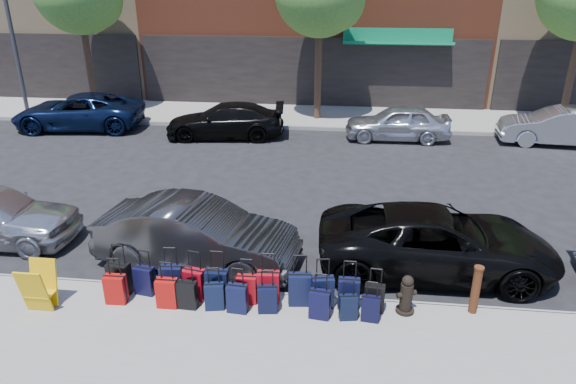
# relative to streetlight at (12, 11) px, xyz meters

# --- Properties ---
(ground) EXTENTS (120.00, 120.00, 0.00)m
(ground) POSITION_rel_streetlight_xyz_m (12.80, -8.80, -4.66)
(ground) COLOR black
(ground) RESTS_ON ground
(sidewalk_near) EXTENTS (60.00, 4.00, 0.15)m
(sidewalk_near) POSITION_rel_streetlight_xyz_m (12.80, -15.30, -4.59)
(sidewalk_near) COLOR gray
(sidewalk_near) RESTS_ON ground
(sidewalk_far) EXTENTS (60.00, 4.00, 0.15)m
(sidewalk_far) POSITION_rel_streetlight_xyz_m (12.80, 1.20, -4.59)
(sidewalk_far) COLOR gray
(sidewalk_far) RESTS_ON ground
(curb_near) EXTENTS (60.00, 0.08, 0.15)m
(curb_near) POSITION_rel_streetlight_xyz_m (12.80, -13.28, -4.59)
(curb_near) COLOR gray
(curb_near) RESTS_ON ground
(curb_far) EXTENTS (60.00, 0.08, 0.15)m
(curb_far) POSITION_rel_streetlight_xyz_m (12.80, -0.82, -4.59)
(curb_far) COLOR gray
(curb_far) RESTS_ON ground
(streetlight) EXTENTS (2.59, 0.18, 8.00)m
(streetlight) POSITION_rel_streetlight_xyz_m (0.00, 0.00, 0.00)
(streetlight) COLOR #333338
(streetlight) RESTS_ON sidewalk_far
(suitcase_front_0) EXTENTS (0.47, 0.30, 1.07)m
(suitcase_front_0) POSITION_rel_streetlight_xyz_m (10.24, -13.62, -4.18)
(suitcase_front_0) COLOR black
(suitcase_front_0) RESTS_ON sidewalk_near
(suitcase_front_1) EXTENTS (0.43, 0.28, 0.95)m
(suitcase_front_1) POSITION_rel_streetlight_xyz_m (10.75, -13.59, -4.21)
(suitcase_front_1) COLOR black
(suitcase_front_1) RESTS_ON sidewalk_near
(suitcase_front_2) EXTENTS (0.45, 0.28, 1.04)m
(suitcase_front_2) POSITION_rel_streetlight_xyz_m (11.30, -13.57, -4.18)
(suitcase_front_2) COLOR black
(suitcase_front_2) RESTS_ON sidewalk_near
(suitcase_front_3) EXTENTS (0.46, 0.31, 1.03)m
(suitcase_front_3) POSITION_rel_streetlight_xyz_m (11.79, -13.63, -4.19)
(suitcase_front_3) COLOR maroon
(suitcase_front_3) RESTS_ON sidewalk_near
(suitcase_front_4) EXTENTS (0.44, 0.24, 1.06)m
(suitcase_front_4) POSITION_rel_streetlight_xyz_m (12.25, -13.63, -4.18)
(suitcase_front_4) COLOR black
(suitcase_front_4) RESTS_ON sidewalk_near
(suitcase_front_5) EXTENTS (0.39, 0.22, 0.94)m
(suitcase_front_5) POSITION_rel_streetlight_xyz_m (12.84, -13.64, -4.22)
(suitcase_front_5) COLOR #A10A12
(suitcase_front_5) RESTS_ON sidewalk_near
(suitcase_front_6) EXTENTS (0.44, 0.26, 1.04)m
(suitcase_front_6) POSITION_rel_streetlight_xyz_m (13.25, -13.56, -4.19)
(suitcase_front_6) COLOR #9E0A15
(suitcase_front_6) RESTS_ON sidewalk_near
(suitcase_front_7) EXTENTS (0.46, 0.28, 1.05)m
(suitcase_front_7) POSITION_rel_streetlight_xyz_m (13.88, -13.58, -4.18)
(suitcase_front_7) COLOR black
(suitcase_front_7) RESTS_ON sidewalk_near
(suitcase_front_8) EXTENTS (0.46, 0.31, 1.02)m
(suitcase_front_8) POSITION_rel_streetlight_xyz_m (14.32, -13.60, -4.19)
(suitcase_front_8) COLOR black
(suitcase_front_8) RESTS_ON sidewalk_near
(suitcase_front_9) EXTENTS (0.41, 0.23, 0.99)m
(suitcase_front_9) POSITION_rel_streetlight_xyz_m (14.82, -13.58, -4.20)
(suitcase_front_9) COLOR black
(suitcase_front_9) RESTS_ON sidewalk_near
(suitcase_front_10) EXTENTS (0.39, 0.24, 0.90)m
(suitcase_front_10) POSITION_rel_streetlight_xyz_m (15.31, -13.64, -4.23)
(suitcase_front_10) COLOR black
(suitcase_front_10) RESTS_ON sidewalk_near
(suitcase_back_0) EXTENTS (0.41, 0.25, 0.95)m
(suitcase_back_0) POSITION_rel_streetlight_xyz_m (10.30, -13.95, -4.21)
(suitcase_back_0) COLOR #A60D0A
(suitcase_back_0) RESTS_ON sidewalk_near
(suitcase_back_2) EXTENTS (0.40, 0.24, 0.95)m
(suitcase_back_2) POSITION_rel_streetlight_xyz_m (11.34, -13.96, -4.22)
(suitcase_back_2) COLOR #A90E0A
(suitcase_back_2) RESTS_ON sidewalk_near
(suitcase_back_3) EXTENTS (0.39, 0.24, 0.89)m
(suitcase_back_3) POSITION_rel_streetlight_xyz_m (11.74, -13.95, -4.23)
(suitcase_back_3) COLOR black
(suitcase_back_3) RESTS_ON sidewalk_near
(suitcase_back_4) EXTENTS (0.40, 0.27, 0.87)m
(suitcase_back_4) POSITION_rel_streetlight_xyz_m (12.26, -13.92, -4.24)
(suitcase_back_4) COLOR black
(suitcase_back_4) RESTS_ON sidewalk_near
(suitcase_back_5) EXTENTS (0.40, 0.25, 0.91)m
(suitcase_back_5) POSITION_rel_streetlight_xyz_m (12.72, -13.96, -4.23)
(suitcase_back_5) COLOR black
(suitcase_back_5) RESTS_ON sidewalk_near
(suitcase_back_6) EXTENTS (0.39, 0.26, 0.87)m
(suitcase_back_6) POSITION_rel_streetlight_xyz_m (13.29, -13.90, -4.24)
(suitcase_back_6) COLOR black
(suitcase_back_6) RESTS_ON sidewalk_near
(suitcase_back_8) EXTENTS (0.41, 0.27, 0.91)m
(suitcase_back_8) POSITION_rel_streetlight_xyz_m (14.29, -13.97, -4.23)
(suitcase_back_8) COLOR black
(suitcase_back_8) RESTS_ON sidewalk_near
(suitcase_back_9) EXTENTS (0.36, 0.25, 0.79)m
(suitcase_back_9) POSITION_rel_streetlight_xyz_m (14.82, -13.95, -4.26)
(suitcase_back_9) COLOR black
(suitcase_back_9) RESTS_ON sidewalk_near
(suitcase_back_10) EXTENTS (0.36, 0.23, 0.80)m
(suitcase_back_10) POSITION_rel_streetlight_xyz_m (15.23, -13.95, -4.26)
(suitcase_back_10) COLOR black
(suitcase_back_10) RESTS_ON sidewalk_near
(fire_hydrant) EXTENTS (0.40, 0.36, 0.79)m
(fire_hydrant) POSITION_rel_streetlight_xyz_m (15.90, -13.61, -4.15)
(fire_hydrant) COLOR black
(fire_hydrant) RESTS_ON sidewalk_near
(bollard) EXTENTS (0.18, 0.18, 0.99)m
(bollard) POSITION_rel_streetlight_xyz_m (17.18, -13.46, -4.00)
(bollard) COLOR #38190C
(bollard) RESTS_ON sidewalk_near
(display_rack) EXTENTS (0.53, 0.58, 0.94)m
(display_rack) POSITION_rel_streetlight_xyz_m (8.95, -14.30, -4.04)
(display_rack) COLOR #E1AD0C
(display_rack) RESTS_ON sidewalk_near
(car_near_1) EXTENTS (4.70, 2.19, 1.49)m
(car_near_1) POSITION_rel_streetlight_xyz_m (11.42, -12.11, -3.92)
(car_near_1) COLOR #2F2F31
(car_near_1) RESTS_ON ground
(car_near_2) EXTENTS (5.20, 2.46, 1.44)m
(car_near_2) POSITION_rel_streetlight_xyz_m (16.71, -11.74, -3.94)
(car_near_2) COLOR black
(car_near_2) RESTS_ON ground
(car_far_0) EXTENTS (5.61, 3.06, 1.49)m
(car_far_0) POSITION_rel_streetlight_xyz_m (3.28, -1.73, -3.92)
(car_far_0) COLOR #0C1938
(car_far_0) RESTS_ON ground
(car_far_1) EXTENTS (4.92, 2.44, 1.37)m
(car_far_1) POSITION_rel_streetlight_xyz_m (9.77, -2.25, -3.97)
(car_far_1) COLOR black
(car_far_1) RESTS_ON ground
(car_far_2) EXTENTS (4.13, 1.74, 1.39)m
(car_far_2) POSITION_rel_streetlight_xyz_m (16.65, -1.78, -3.96)
(car_far_2) COLOR silver
(car_far_2) RESTS_ON ground
(car_far_3) EXTENTS (4.50, 1.90, 1.44)m
(car_far_3) POSITION_rel_streetlight_xyz_m (22.78, -1.71, -3.94)
(car_far_3) COLOR silver
(car_far_3) RESTS_ON ground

